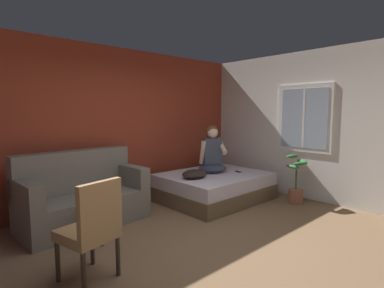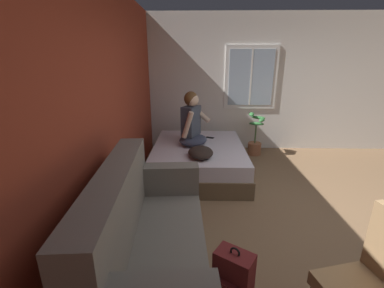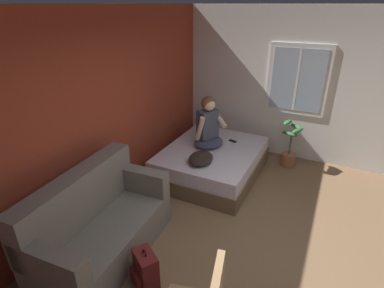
{
  "view_description": "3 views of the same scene",
  "coord_description": "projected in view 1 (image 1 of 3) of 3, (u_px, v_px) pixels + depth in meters",
  "views": [
    {
      "loc": [
        -2.34,
        -2.26,
        1.6
      ],
      "look_at": [
        0.87,
        1.25,
        1.09
      ],
      "focal_mm": 28.0,
      "sensor_mm": 36.0,
      "label": 1
    },
    {
      "loc": [
        -2.43,
        1.46,
        1.84
      ],
      "look_at": [
        0.54,
        1.53,
        0.85
      ],
      "focal_mm": 24.0,
      "sensor_mm": 36.0,
      "label": 2
    },
    {
      "loc": [
        -2.61,
        -0.28,
        2.7
      ],
      "look_at": [
        0.65,
        1.35,
        0.99
      ],
      "focal_mm": 28.0,
      "sensor_mm": 36.0,
      "label": 3
    }
  ],
  "objects": [
    {
      "name": "cell_phone",
      "position": [
        238.0,
        172.0,
        5.62
      ],
      "size": [
        0.11,
        0.16,
        0.01
      ],
      "primitive_type": "cube",
      "rotation": [
        0.0,
        0.0,
        2.8
      ],
      "color": "black",
      "rests_on": "bed"
    },
    {
      "name": "wall_back_accent",
      "position": [
        104.0,
        127.0,
        5.11
      ],
      "size": [
        10.77,
        0.16,
        2.7
      ],
      "primitive_type": "cube",
      "color": "#993823",
      "rests_on": "ground"
    },
    {
      "name": "throw_pillow",
      "position": [
        194.0,
        174.0,
        5.1
      ],
      "size": [
        0.51,
        0.4,
        0.14
      ],
      "primitive_type": "ellipsoid",
      "rotation": [
        0.0,
        0.0,
        0.08
      ],
      "color": "#2D231E",
      "rests_on": "bed"
    },
    {
      "name": "wall_side_with_window",
      "position": [
        328.0,
        126.0,
        5.25
      ],
      "size": [
        0.19,
        6.29,
        2.7
      ],
      "color": "silver",
      "rests_on": "ground"
    },
    {
      "name": "potted_plant",
      "position": [
        296.0,
        186.0,
        5.26
      ],
      "size": [
        0.39,
        0.37,
        0.85
      ],
      "color": "#995B3D",
      "rests_on": "ground"
    },
    {
      "name": "bed",
      "position": [
        214.0,
        186.0,
        5.5
      ],
      "size": [
        1.88,
        1.52,
        0.48
      ],
      "color": "brown",
      "rests_on": "ground"
    },
    {
      "name": "couch",
      "position": [
        83.0,
        197.0,
        4.27
      ],
      "size": [
        1.75,
        0.94,
        1.04
      ],
      "color": "slate",
      "rests_on": "ground"
    },
    {
      "name": "side_chair",
      "position": [
        92.0,
        227.0,
        2.8
      ],
      "size": [
        0.56,
        0.56,
        0.98
      ],
      "color": "#382D23",
      "rests_on": "ground"
    },
    {
      "name": "person_seated",
      "position": [
        212.0,
        153.0,
        5.56
      ],
      "size": [
        0.66,
        0.63,
        0.88
      ],
      "color": "#383D51",
      "rests_on": "bed"
    },
    {
      "name": "ground_plane",
      "position": [
        210.0,
        253.0,
        3.4
      ],
      "size": [
        40.0,
        40.0,
        0.0
      ],
      "primitive_type": "plane",
      "color": "brown"
    },
    {
      "name": "backpack",
      "position": [
        96.0,
        227.0,
        3.69
      ],
      "size": [
        0.34,
        0.35,
        0.46
      ],
      "color": "maroon",
      "rests_on": "ground"
    }
  ]
}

